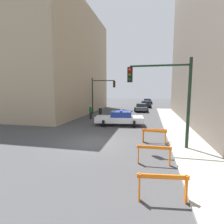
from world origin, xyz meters
name	(u,v)px	position (x,y,z in m)	size (l,w,h in m)	color
ground_plane	(92,143)	(0.00, 0.00, 0.00)	(120.00, 120.00, 0.00)	#424244
sidewalk_right	(191,148)	(6.20, 0.00, 0.06)	(2.40, 44.00, 0.12)	#9E998E
building_corner_left	(47,63)	(-12.00, 14.00, 7.64)	(14.00, 20.00, 15.28)	tan
traffic_light_near	(168,90)	(4.73, -0.15, 3.53)	(3.64, 0.35, 5.20)	black
traffic_light_far	(100,91)	(-3.30, 13.22, 3.40)	(3.44, 0.35, 5.20)	black
police_car	(120,118)	(0.82, 6.09, 0.72)	(4.89, 2.73, 1.52)	white
parked_car_near	(141,107)	(2.34, 17.96, 0.67)	(2.46, 4.41, 1.31)	#474C51
parked_car_mid	(145,104)	(2.84, 24.95, 0.67)	(2.52, 4.44, 1.31)	black
parked_car_far	(148,101)	(3.15, 33.92, 0.67)	(2.42, 4.39, 1.31)	navy
pedestrian_crossing	(100,113)	(-1.83, 8.30, 0.86)	(0.44, 0.44, 1.66)	#382D23
pedestrian_corner	(91,112)	(-3.28, 9.16, 0.86)	(0.43, 0.43, 1.66)	black
barrier_front	(163,183)	(4.17, -5.47, 0.62)	(1.59, 0.34, 0.90)	orange
barrier_mid	(154,152)	(3.97, -2.68, 0.62)	(1.60, 0.23, 0.90)	orange
barrier_back	(154,134)	(4.05, 0.70, 0.62)	(1.59, 0.33, 0.90)	orange
barrier_corner	(155,133)	(4.08, 1.00, 0.62)	(1.60, 0.29, 0.90)	orange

